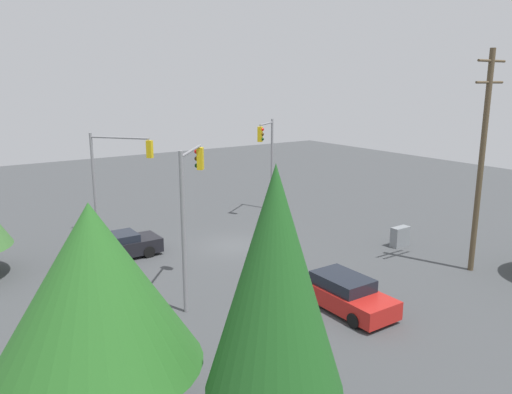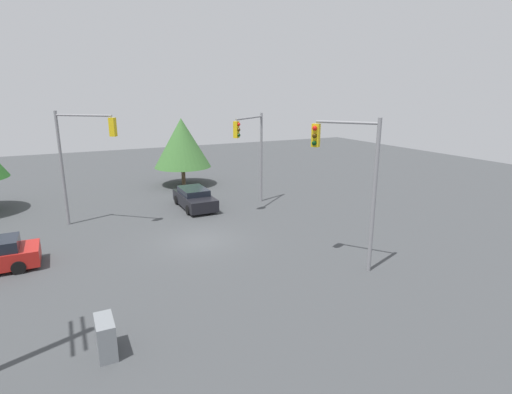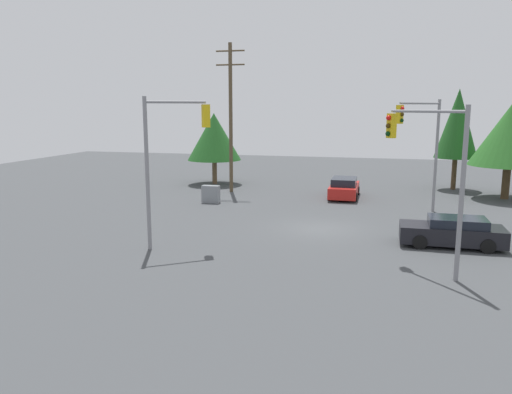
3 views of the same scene
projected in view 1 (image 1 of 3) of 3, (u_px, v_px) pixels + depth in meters
The scene contains 10 objects.
ground_plane at pixel (233, 246), 29.99m from camera, with size 80.00×80.00×0.00m, color #424447.
sedan_red at pixel (345, 293), 21.54m from camera, with size 2.05×4.58×1.46m.
sedan_dark at pixel (117, 246), 27.77m from camera, with size 4.69×2.05×1.39m.
traffic_signal_main at pixel (115, 167), 30.83m from camera, with size 2.90×3.40×6.55m.
traffic_signal_cross at pixel (190, 197), 21.72m from camera, with size 2.68×3.14×6.95m.
traffic_signal_aux at pixel (268, 151), 36.57m from camera, with size 2.56×1.99×6.94m.
utility_pole_tall at pixel (482, 158), 24.82m from camera, with size 2.20×0.28×11.20m.
electrical_cabinet at pixel (400, 237), 29.80m from camera, with size 1.19×0.54×1.19m, color gray.
tree_right at pixel (94, 287), 12.60m from camera, with size 5.41×5.41×6.77m.
tree_far at pixel (275, 282), 11.29m from camera, with size 3.29×3.29×7.92m.
Camera 1 is at (14.99, 24.35, 9.62)m, focal length 35.00 mm.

